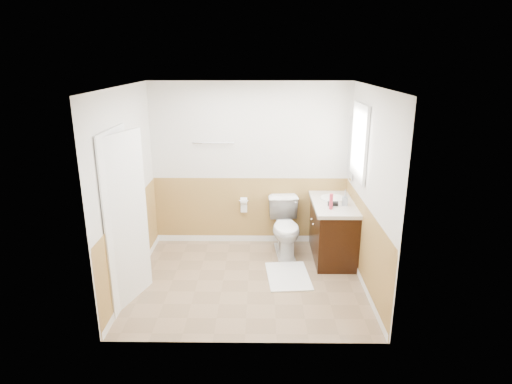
{
  "coord_description": "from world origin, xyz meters",
  "views": [
    {
      "loc": [
        0.16,
        -5.11,
        2.83
      ],
      "look_at": [
        0.1,
        0.25,
        1.15
      ],
      "focal_mm": 30.37,
      "sensor_mm": 36.0,
      "label": 1
    }
  ],
  "objects_px": {
    "vanity_cabinet": "(333,231)",
    "soap_dispenser": "(345,199)",
    "bath_mat": "(288,276)",
    "toilet": "(286,227)",
    "lotion_bottle": "(331,201)"
  },
  "relations": [
    {
      "from": "bath_mat",
      "to": "lotion_bottle",
      "type": "bearing_deg",
      "value": 29.93
    },
    {
      "from": "toilet",
      "to": "vanity_cabinet",
      "type": "bearing_deg",
      "value": -16.15
    },
    {
      "from": "toilet",
      "to": "bath_mat",
      "type": "relative_size",
      "value": 1.01
    },
    {
      "from": "vanity_cabinet",
      "to": "soap_dispenser",
      "type": "relative_size",
      "value": 6.36
    },
    {
      "from": "soap_dispenser",
      "to": "bath_mat",
      "type": "bearing_deg",
      "value": -147.91
    },
    {
      "from": "bath_mat",
      "to": "vanity_cabinet",
      "type": "xyz_separation_m",
      "value": [
        0.68,
        0.63,
        0.39
      ]
    },
    {
      "from": "vanity_cabinet",
      "to": "lotion_bottle",
      "type": "relative_size",
      "value": 5.0
    },
    {
      "from": "bath_mat",
      "to": "soap_dispenser",
      "type": "xyz_separation_m",
      "value": [
        0.8,
        0.5,
        0.93
      ]
    },
    {
      "from": "vanity_cabinet",
      "to": "lotion_bottle",
      "type": "xyz_separation_m",
      "value": [
        -0.1,
        -0.3,
        0.56
      ]
    },
    {
      "from": "soap_dispenser",
      "to": "lotion_bottle",
      "type": "bearing_deg",
      "value": -142.7
    },
    {
      "from": "bath_mat",
      "to": "soap_dispenser",
      "type": "distance_m",
      "value": 1.32
    },
    {
      "from": "bath_mat",
      "to": "vanity_cabinet",
      "type": "distance_m",
      "value": 1.0
    },
    {
      "from": "bath_mat",
      "to": "vanity_cabinet",
      "type": "height_order",
      "value": "vanity_cabinet"
    },
    {
      "from": "toilet",
      "to": "soap_dispenser",
      "type": "distance_m",
      "value": 1.0
    },
    {
      "from": "toilet",
      "to": "bath_mat",
      "type": "xyz_separation_m",
      "value": [
        0.0,
        -0.77,
        -0.39
      ]
    }
  ]
}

